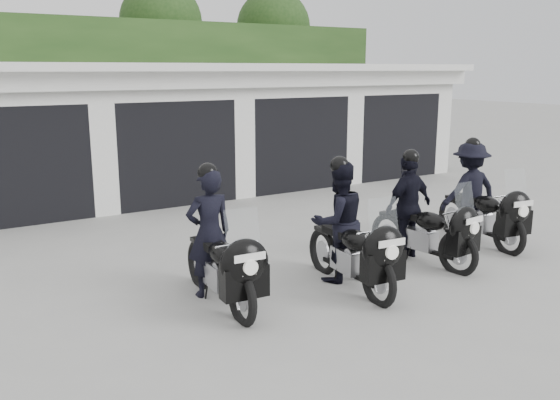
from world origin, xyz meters
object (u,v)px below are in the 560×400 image
police_bike_b (345,230)px  police_bike_c (417,213)px  police_bike_a (218,248)px  police_bike_d (476,196)px

police_bike_b → police_bike_c: size_ratio=1.03×
police_bike_a → police_bike_d: bearing=5.5°
police_bike_a → police_bike_c: 3.28m
police_bike_a → police_bike_c: police_bike_a is taller
police_bike_b → police_bike_c: (1.55, 0.25, -0.02)m
police_bike_b → police_bike_d: 3.19m
police_bike_a → police_bike_c: size_ratio=1.03×
police_bike_c → police_bike_a: bearing=173.1°
police_bike_b → police_bike_d: police_bike_d is taller
police_bike_a → police_bike_b: 1.75m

